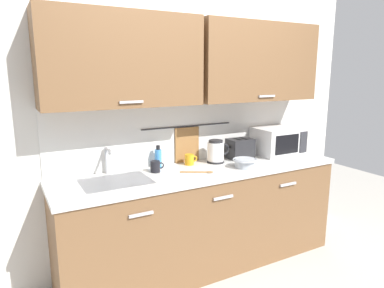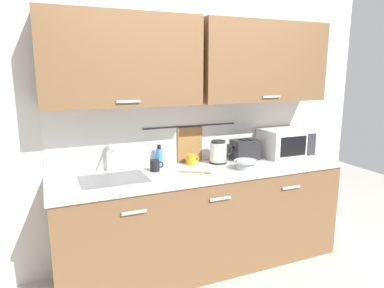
{
  "view_description": "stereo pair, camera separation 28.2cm",
  "coord_description": "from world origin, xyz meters",
  "px_view_note": "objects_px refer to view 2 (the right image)",
  "views": [
    {
      "loc": [
        -1.47,
        -2.18,
        1.72
      ],
      "look_at": [
        -0.1,
        0.33,
        1.12
      ],
      "focal_mm": 32.56,
      "sensor_mm": 36.0,
      "label": 1
    },
    {
      "loc": [
        -1.22,
        -2.3,
        1.72
      ],
      "look_at": [
        -0.1,
        0.33,
        1.12
      ],
      "focal_mm": 32.56,
      "sensor_mm": 36.0,
      "label": 2
    }
  ],
  "objects_px": {
    "electric_kettle": "(219,152)",
    "microwave": "(285,143)",
    "toaster": "(245,150)",
    "mixing_bowl": "(246,164)",
    "mug_by_kettle": "(191,160)",
    "dish_soap_bottle": "(159,157)",
    "mug_near_sink": "(155,166)",
    "wooden_spoon": "(200,172)"
  },
  "relations": [
    {
      "from": "electric_kettle",
      "to": "mug_by_kettle",
      "type": "bearing_deg",
      "value": 170.77
    },
    {
      "from": "microwave",
      "to": "mixing_bowl",
      "type": "height_order",
      "value": "microwave"
    },
    {
      "from": "microwave",
      "to": "toaster",
      "type": "xyz_separation_m",
      "value": [
        -0.43,
        0.04,
        -0.04
      ]
    },
    {
      "from": "toaster",
      "to": "mug_by_kettle",
      "type": "bearing_deg",
      "value": 177.65
    },
    {
      "from": "microwave",
      "to": "mug_near_sink",
      "type": "height_order",
      "value": "microwave"
    },
    {
      "from": "dish_soap_bottle",
      "to": "toaster",
      "type": "distance_m",
      "value": 0.82
    },
    {
      "from": "electric_kettle",
      "to": "mug_by_kettle",
      "type": "relative_size",
      "value": 1.89
    },
    {
      "from": "mug_near_sink",
      "to": "toaster",
      "type": "relative_size",
      "value": 0.47
    },
    {
      "from": "mixing_bowl",
      "to": "wooden_spoon",
      "type": "xyz_separation_m",
      "value": [
        -0.41,
        0.05,
        -0.04
      ]
    },
    {
      "from": "electric_kettle",
      "to": "dish_soap_bottle",
      "type": "xyz_separation_m",
      "value": [
        -0.53,
        0.09,
        -0.01
      ]
    },
    {
      "from": "microwave",
      "to": "mixing_bowl",
      "type": "bearing_deg",
      "value": -157.13
    },
    {
      "from": "mug_by_kettle",
      "to": "mixing_bowl",
      "type": "bearing_deg",
      "value": -39.66
    },
    {
      "from": "electric_kettle",
      "to": "wooden_spoon",
      "type": "relative_size",
      "value": 0.9
    },
    {
      "from": "dish_soap_bottle",
      "to": "mug_by_kettle",
      "type": "xyz_separation_m",
      "value": [
        0.28,
        -0.05,
        -0.04
      ]
    },
    {
      "from": "toaster",
      "to": "wooden_spoon",
      "type": "relative_size",
      "value": 1.02
    },
    {
      "from": "dish_soap_bottle",
      "to": "wooden_spoon",
      "type": "distance_m",
      "value": 0.41
    },
    {
      "from": "dish_soap_bottle",
      "to": "electric_kettle",
      "type": "bearing_deg",
      "value": -9.64
    },
    {
      "from": "dish_soap_bottle",
      "to": "mixing_bowl",
      "type": "relative_size",
      "value": 0.92
    },
    {
      "from": "mug_near_sink",
      "to": "mug_by_kettle",
      "type": "distance_m",
      "value": 0.36
    },
    {
      "from": "dish_soap_bottle",
      "to": "toaster",
      "type": "height_order",
      "value": "dish_soap_bottle"
    },
    {
      "from": "dish_soap_bottle",
      "to": "mug_by_kettle",
      "type": "distance_m",
      "value": 0.29
    },
    {
      "from": "mug_by_kettle",
      "to": "wooden_spoon",
      "type": "relative_size",
      "value": 0.48
    },
    {
      "from": "microwave",
      "to": "toaster",
      "type": "height_order",
      "value": "microwave"
    },
    {
      "from": "microwave",
      "to": "electric_kettle",
      "type": "relative_size",
      "value": 2.03
    },
    {
      "from": "mixing_bowl",
      "to": "wooden_spoon",
      "type": "distance_m",
      "value": 0.42
    },
    {
      "from": "electric_kettle",
      "to": "mug_near_sink",
      "type": "xyz_separation_m",
      "value": [
        -0.61,
        -0.03,
        -0.05
      ]
    },
    {
      "from": "electric_kettle",
      "to": "toaster",
      "type": "xyz_separation_m",
      "value": [
        0.29,
        0.02,
        -0.01
      ]
    },
    {
      "from": "mixing_bowl",
      "to": "mug_by_kettle",
      "type": "distance_m",
      "value": 0.49
    },
    {
      "from": "mixing_bowl",
      "to": "mug_by_kettle",
      "type": "bearing_deg",
      "value": 140.34
    },
    {
      "from": "mixing_bowl",
      "to": "mug_by_kettle",
      "type": "relative_size",
      "value": 1.78
    },
    {
      "from": "toaster",
      "to": "mug_by_kettle",
      "type": "relative_size",
      "value": 2.13
    },
    {
      "from": "toaster",
      "to": "microwave",
      "type": "bearing_deg",
      "value": -5.05
    },
    {
      "from": "mixing_bowl",
      "to": "mug_near_sink",
      "type": "bearing_deg",
      "value": 161.52
    },
    {
      "from": "mixing_bowl",
      "to": "wooden_spoon",
      "type": "relative_size",
      "value": 0.85
    },
    {
      "from": "electric_kettle",
      "to": "microwave",
      "type": "bearing_deg",
      "value": -1.55
    },
    {
      "from": "wooden_spoon",
      "to": "microwave",
      "type": "bearing_deg",
      "value": 11.46
    },
    {
      "from": "mug_near_sink",
      "to": "toaster",
      "type": "bearing_deg",
      "value": 2.86
    },
    {
      "from": "mug_near_sink",
      "to": "wooden_spoon",
      "type": "relative_size",
      "value": 0.48
    },
    {
      "from": "microwave",
      "to": "mug_by_kettle",
      "type": "height_order",
      "value": "microwave"
    },
    {
      "from": "wooden_spoon",
      "to": "electric_kettle",
      "type": "bearing_deg",
      "value": 37.74
    },
    {
      "from": "microwave",
      "to": "mug_by_kettle",
      "type": "relative_size",
      "value": 3.83
    },
    {
      "from": "mug_near_sink",
      "to": "wooden_spoon",
      "type": "bearing_deg",
      "value": -31.84
    }
  ]
}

